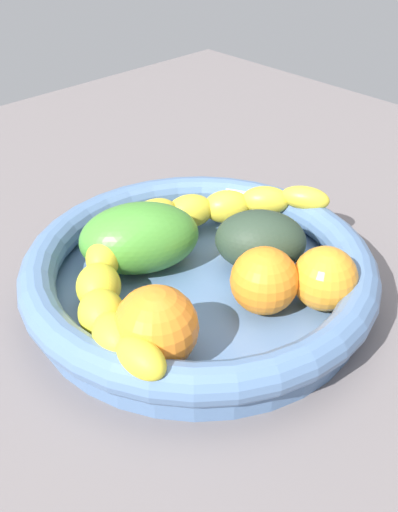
{
  "coord_description": "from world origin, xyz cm",
  "views": [
    {
      "loc": [
        33.94,
        -32.39,
        39.74
      ],
      "look_at": [
        0.0,
        0.0,
        7.79
      ],
      "focal_mm": 43.05,
      "sensor_mm": 36.0,
      "label": 1
    }
  ],
  "objects_px": {
    "banana_draped_right": "(109,294)",
    "avocado_dark": "(260,241)",
    "orange_front": "(325,278)",
    "orange_mid_right": "(264,281)",
    "banana_draped_left": "(211,208)",
    "fruit_bowl": "(199,274)",
    "orange_mid_left": "(156,327)",
    "mango_green": "(139,238)"
  },
  "relations": [
    {
      "from": "orange_front",
      "to": "mango_green",
      "type": "relative_size",
      "value": 0.5
    },
    {
      "from": "banana_draped_left",
      "to": "banana_draped_right",
      "type": "bearing_deg",
      "value": -74.76
    },
    {
      "from": "banana_draped_right",
      "to": "mango_green",
      "type": "height_order",
      "value": "mango_green"
    },
    {
      "from": "banana_draped_left",
      "to": "fruit_bowl",
      "type": "bearing_deg",
      "value": -51.35
    },
    {
      "from": "banana_draped_left",
      "to": "orange_mid_right",
      "type": "distance_m",
      "value": 0.14
    },
    {
      "from": "orange_mid_left",
      "to": "orange_mid_right",
      "type": "xyz_separation_m",
      "value": [
        0.01,
        0.11,
        -0.0
      ]
    },
    {
      "from": "fruit_bowl",
      "to": "orange_mid_left",
      "type": "height_order",
      "value": "orange_mid_left"
    },
    {
      "from": "banana_draped_right",
      "to": "avocado_dark",
      "type": "xyz_separation_m",
      "value": [
        0.03,
        0.16,
        0.0
      ]
    },
    {
      "from": "orange_front",
      "to": "orange_mid_right",
      "type": "height_order",
      "value": "orange_mid_right"
    },
    {
      "from": "fruit_bowl",
      "to": "banana_draped_left",
      "type": "distance_m",
      "value": 0.09
    },
    {
      "from": "orange_mid_left",
      "to": "fruit_bowl",
      "type": "bearing_deg",
      "value": 118.6
    },
    {
      "from": "avocado_dark",
      "to": "orange_mid_left",
      "type": "bearing_deg",
      "value": -78.77
    },
    {
      "from": "orange_mid_left",
      "to": "avocado_dark",
      "type": "xyz_separation_m",
      "value": [
        -0.03,
        0.16,
        -0.0
      ]
    },
    {
      "from": "orange_mid_left",
      "to": "orange_front",
      "type": "bearing_deg",
      "value": 72.48
    },
    {
      "from": "fruit_bowl",
      "to": "avocado_dark",
      "type": "relative_size",
      "value": 3.79
    },
    {
      "from": "banana_draped_left",
      "to": "orange_mid_left",
      "type": "xyz_separation_m",
      "value": [
        0.11,
        -0.17,
        0.01
      ]
    },
    {
      "from": "fruit_bowl",
      "to": "orange_mid_left",
      "type": "relative_size",
      "value": 4.91
    },
    {
      "from": "orange_mid_left",
      "to": "banana_draped_right",
      "type": "bearing_deg",
      "value": 177.69
    },
    {
      "from": "fruit_bowl",
      "to": "avocado_dark",
      "type": "xyz_separation_m",
      "value": [
        0.02,
        0.06,
        0.02
      ]
    },
    {
      "from": "orange_front",
      "to": "orange_mid_right",
      "type": "relative_size",
      "value": 0.96
    },
    {
      "from": "mango_green",
      "to": "orange_front",
      "type": "bearing_deg",
      "value": 26.59
    },
    {
      "from": "orange_front",
      "to": "orange_mid_left",
      "type": "distance_m",
      "value": 0.16
    },
    {
      "from": "banana_draped_right",
      "to": "orange_front",
      "type": "bearing_deg",
      "value": 53.12
    },
    {
      "from": "orange_mid_left",
      "to": "avocado_dark",
      "type": "bearing_deg",
      "value": 101.23
    },
    {
      "from": "orange_front",
      "to": "avocado_dark",
      "type": "xyz_separation_m",
      "value": [
        -0.08,
        0.0,
        0.0
      ]
    },
    {
      "from": "banana_draped_right",
      "to": "orange_mid_right",
      "type": "bearing_deg",
      "value": 53.9
    },
    {
      "from": "mango_green",
      "to": "orange_mid_left",
      "type": "bearing_deg",
      "value": -33.46
    },
    {
      "from": "orange_front",
      "to": "orange_mid_left",
      "type": "height_order",
      "value": "orange_mid_left"
    },
    {
      "from": "avocado_dark",
      "to": "orange_front",
      "type": "bearing_deg",
      "value": -3.34
    },
    {
      "from": "fruit_bowl",
      "to": "banana_draped_left",
      "type": "relative_size",
      "value": 1.53
    },
    {
      "from": "fruit_bowl",
      "to": "mango_green",
      "type": "bearing_deg",
      "value": -158.55
    },
    {
      "from": "orange_mid_right",
      "to": "mango_green",
      "type": "distance_m",
      "value": 0.13
    },
    {
      "from": "orange_front",
      "to": "avocado_dark",
      "type": "distance_m",
      "value": 0.08
    },
    {
      "from": "orange_mid_right",
      "to": "mango_green",
      "type": "xyz_separation_m",
      "value": [
        -0.13,
        -0.04,
        0.0
      ]
    },
    {
      "from": "orange_mid_right",
      "to": "orange_mid_left",
      "type": "bearing_deg",
      "value": -97.43
    },
    {
      "from": "banana_draped_right",
      "to": "orange_mid_left",
      "type": "distance_m",
      "value": 0.07
    },
    {
      "from": "banana_draped_left",
      "to": "mango_green",
      "type": "xyz_separation_m",
      "value": [
        -0.0,
        -0.09,
        0.0
      ]
    },
    {
      "from": "orange_mid_right",
      "to": "mango_green",
      "type": "bearing_deg",
      "value": -163.31
    },
    {
      "from": "fruit_bowl",
      "to": "avocado_dark",
      "type": "height_order",
      "value": "avocado_dark"
    },
    {
      "from": "banana_draped_left",
      "to": "banana_draped_right",
      "type": "relative_size",
      "value": 1.09
    },
    {
      "from": "banana_draped_left",
      "to": "orange_front",
      "type": "distance_m",
      "value": 0.16
    },
    {
      "from": "banana_draped_left",
      "to": "orange_mid_right",
      "type": "bearing_deg",
      "value": -24.55
    }
  ]
}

